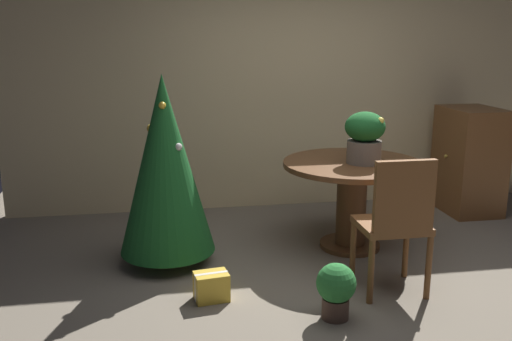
{
  "coord_description": "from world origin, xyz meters",
  "views": [
    {
      "loc": [
        -1.38,
        -3.6,
        1.84
      ],
      "look_at": [
        -0.7,
        0.4,
        0.84
      ],
      "focal_mm": 39.09,
      "sensor_mm": 36.0,
      "label": 1
    }
  ],
  "objects_px": {
    "wooden_chair_near": "(396,218)",
    "holiday_tree": "(165,165)",
    "flower_vase": "(365,135)",
    "wooden_cabinet": "(469,160)",
    "potted_plant": "(336,288)",
    "round_dining_table": "(352,188)",
    "gift_box_gold": "(211,286)"
  },
  "relations": [
    {
      "from": "holiday_tree",
      "to": "wooden_cabinet",
      "type": "bearing_deg",
      "value": 15.46
    },
    {
      "from": "holiday_tree",
      "to": "potted_plant",
      "type": "bearing_deg",
      "value": -46.49
    },
    {
      "from": "wooden_cabinet",
      "to": "wooden_chair_near",
      "type": "bearing_deg",
      "value": -131.93
    },
    {
      "from": "round_dining_table",
      "to": "wooden_chair_near",
      "type": "distance_m",
      "value": 0.93
    },
    {
      "from": "gift_box_gold",
      "to": "wooden_cabinet",
      "type": "xyz_separation_m",
      "value": [
        2.85,
        1.6,
        0.45
      ]
    },
    {
      "from": "flower_vase",
      "to": "potted_plant",
      "type": "relative_size",
      "value": 1.14
    },
    {
      "from": "gift_box_gold",
      "to": "wooden_cabinet",
      "type": "bearing_deg",
      "value": 29.3
    },
    {
      "from": "wooden_cabinet",
      "to": "holiday_tree",
      "type": "bearing_deg",
      "value": -164.54
    },
    {
      "from": "holiday_tree",
      "to": "wooden_chair_near",
      "type": "bearing_deg",
      "value": -28.57
    },
    {
      "from": "flower_vase",
      "to": "wooden_cabinet",
      "type": "bearing_deg",
      "value": 30.05
    },
    {
      "from": "flower_vase",
      "to": "holiday_tree",
      "type": "height_order",
      "value": "holiday_tree"
    },
    {
      "from": "round_dining_table",
      "to": "gift_box_gold",
      "type": "relative_size",
      "value": 4.66
    },
    {
      "from": "wooden_cabinet",
      "to": "potted_plant",
      "type": "xyz_separation_m",
      "value": [
        -2.07,
        -2.0,
        -0.33
      ]
    },
    {
      "from": "flower_vase",
      "to": "wooden_chair_near",
      "type": "xyz_separation_m",
      "value": [
        -0.07,
        -0.87,
        -0.43
      ]
    },
    {
      "from": "holiday_tree",
      "to": "wooden_cabinet",
      "type": "xyz_separation_m",
      "value": [
        3.14,
        0.87,
        -0.27
      ]
    },
    {
      "from": "flower_vase",
      "to": "potted_plant",
      "type": "xyz_separation_m",
      "value": [
        -0.58,
        -1.14,
        -0.8
      ]
    },
    {
      "from": "flower_vase",
      "to": "holiday_tree",
      "type": "xyz_separation_m",
      "value": [
        -1.65,
        -0.01,
        -0.19
      ]
    },
    {
      "from": "round_dining_table",
      "to": "wooden_cabinet",
      "type": "height_order",
      "value": "wooden_cabinet"
    },
    {
      "from": "wooden_chair_near",
      "to": "holiday_tree",
      "type": "bearing_deg",
      "value": 151.43
    },
    {
      "from": "round_dining_table",
      "to": "flower_vase",
      "type": "xyz_separation_m",
      "value": [
        0.07,
        -0.06,
        0.47
      ]
    },
    {
      "from": "wooden_chair_near",
      "to": "gift_box_gold",
      "type": "height_order",
      "value": "wooden_chair_near"
    },
    {
      "from": "round_dining_table",
      "to": "holiday_tree",
      "type": "bearing_deg",
      "value": -177.44
    },
    {
      "from": "wooden_chair_near",
      "to": "potted_plant",
      "type": "distance_m",
      "value": 0.68
    },
    {
      "from": "holiday_tree",
      "to": "gift_box_gold",
      "type": "bearing_deg",
      "value": -68.5
    },
    {
      "from": "flower_vase",
      "to": "wooden_chair_near",
      "type": "relative_size",
      "value": 0.43
    },
    {
      "from": "flower_vase",
      "to": "wooden_cabinet",
      "type": "relative_size",
      "value": 0.4
    },
    {
      "from": "round_dining_table",
      "to": "potted_plant",
      "type": "relative_size",
      "value": 3.12
    },
    {
      "from": "round_dining_table",
      "to": "holiday_tree",
      "type": "height_order",
      "value": "holiday_tree"
    },
    {
      "from": "wooden_cabinet",
      "to": "potted_plant",
      "type": "distance_m",
      "value": 2.89
    },
    {
      "from": "potted_plant",
      "to": "wooden_cabinet",
      "type": "bearing_deg",
      "value": 44.04
    },
    {
      "from": "flower_vase",
      "to": "gift_box_gold",
      "type": "relative_size",
      "value": 1.7
    },
    {
      "from": "round_dining_table",
      "to": "gift_box_gold",
      "type": "bearing_deg",
      "value": -148.24
    }
  ]
}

